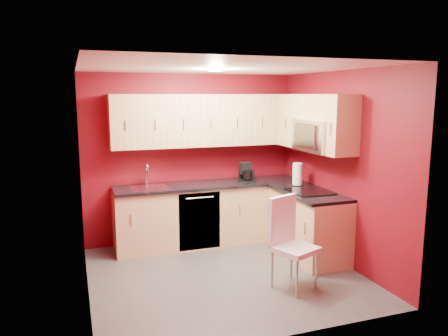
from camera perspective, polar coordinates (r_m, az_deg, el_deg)
floor at (r=5.54m, az=0.04°, el=-13.77°), size 3.20×3.20×0.00m
ceiling at (r=5.10m, az=0.04°, el=13.01°), size 3.20×3.20×0.00m
wall_back at (r=6.59m, az=-4.28°, el=1.29°), size 3.20×0.00×3.20m
wall_front at (r=3.82m, az=7.52°, el=-4.79°), size 3.20×0.00×3.20m
wall_left at (r=4.89m, az=-17.95°, el=-2.02°), size 0.00×3.00×3.00m
wall_right at (r=5.89m, az=14.89°, el=0.02°), size 0.00×3.00×3.00m
base_cabinets_back at (r=6.53m, az=-1.80°, el=-6.07°), size 2.80×0.60×0.87m
base_cabinets_right at (r=6.12m, az=10.90°, el=-7.31°), size 0.60×1.30×0.87m
countertop_back at (r=6.41m, az=-1.78°, el=-2.19°), size 2.80×0.63×0.04m
countertop_right at (r=5.99m, az=10.98°, el=-3.19°), size 0.63×1.27×0.04m
upper_cabinets_back at (r=6.42m, az=-2.20°, el=6.25°), size 2.80×0.35×0.75m
upper_cabinets_right at (r=6.10m, az=11.44°, el=6.49°), size 0.35×1.55×0.75m
microwave at (r=5.90m, az=12.31°, el=4.15°), size 0.42×0.76×0.42m
cooktop at (r=5.95m, az=11.12°, el=-3.03°), size 0.50×0.55×0.01m
sink at (r=6.21m, az=-9.78°, el=-2.19°), size 0.52×0.42×0.35m
dishwasher_front at (r=6.19m, az=-3.21°, el=-6.95°), size 0.60×0.02×0.82m
downlight at (r=5.38m, az=-1.04°, el=12.67°), size 0.20×0.20×0.01m
coffee_maker at (r=6.47m, az=3.06°, el=-0.60°), size 0.22×0.26×0.29m
napkin_holder at (r=6.62m, az=3.41°, el=-0.99°), size 0.18×0.18×0.15m
paper_towel at (r=6.32m, az=9.57°, el=-0.82°), size 0.24×0.24×0.32m
dining_chair at (r=5.07m, az=9.22°, el=-9.76°), size 0.56×0.57×1.05m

